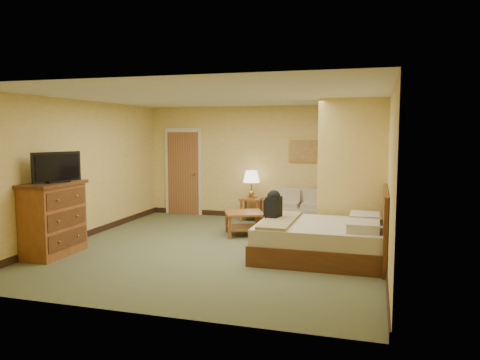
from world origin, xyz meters
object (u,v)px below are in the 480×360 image
at_px(loveseat, 301,213).
at_px(coffee_table, 244,218).
at_px(dresser, 53,218).
at_px(bed, 326,239).

height_order(loveseat, coffee_table, loveseat).
bearing_deg(loveseat, coffee_table, -122.12).
relative_size(dresser, bed, 0.58).
bearing_deg(bed, coffee_table, 144.15).
distance_m(loveseat, bed, 2.79).
xyz_separation_m(loveseat, bed, (0.82, -2.67, 0.06)).
bearing_deg(dresser, coffee_table, 41.73).
xyz_separation_m(loveseat, dresser, (-3.47, -3.72, 0.36)).
height_order(dresser, bed, dresser).
relative_size(coffee_table, dresser, 0.78).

